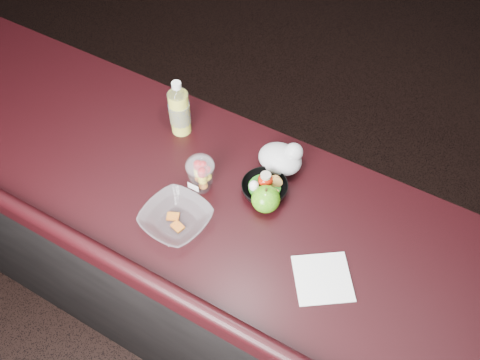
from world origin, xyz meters
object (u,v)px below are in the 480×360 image
at_px(lemonade_bottle, 180,111).
at_px(green_apple, 266,199).
at_px(takeout_bowl, 176,219).
at_px(fruit_cup, 201,173).
at_px(snack_bowl, 264,188).

bearing_deg(lemonade_bottle, green_apple, -19.34).
relative_size(green_apple, takeout_bowl, 0.42).
relative_size(fruit_cup, green_apple, 1.38).
height_order(lemonade_bottle, snack_bowl, lemonade_bottle).
xyz_separation_m(lemonade_bottle, takeout_bowl, (0.21, -0.34, -0.07)).
xyz_separation_m(lemonade_bottle, snack_bowl, (0.39, -0.10, -0.06)).
xyz_separation_m(fruit_cup, snack_bowl, (0.19, 0.08, -0.04)).
bearing_deg(snack_bowl, takeout_bowl, -127.01).
relative_size(fruit_cup, snack_bowl, 0.81).
bearing_deg(takeout_bowl, snack_bowl, 52.99).
distance_m(fruit_cup, green_apple, 0.22).
distance_m(snack_bowl, takeout_bowl, 0.30).
height_order(lemonade_bottle, fruit_cup, lemonade_bottle).
height_order(fruit_cup, snack_bowl, fruit_cup).
bearing_deg(takeout_bowl, green_apple, 42.63).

